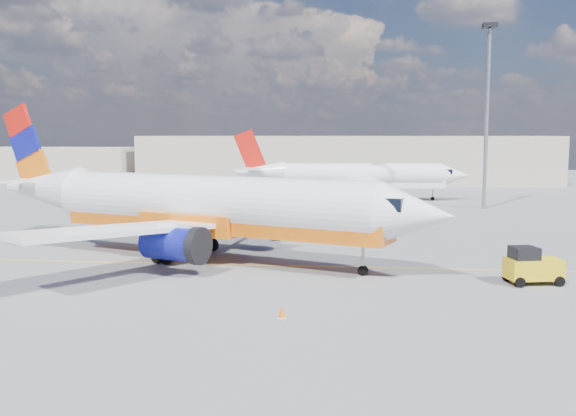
# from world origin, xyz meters

# --- Properties ---
(ground) EXTENTS (240.00, 240.00, 0.00)m
(ground) POSITION_xyz_m (0.00, 0.00, 0.00)
(ground) COLOR #5E5E63
(ground) RESTS_ON ground
(taxi_line) EXTENTS (70.00, 0.15, 0.01)m
(taxi_line) POSITION_xyz_m (0.00, 3.00, 0.01)
(taxi_line) COLOR yellow
(taxi_line) RESTS_ON ground
(terminal_main) EXTENTS (70.00, 14.00, 8.00)m
(terminal_main) POSITION_xyz_m (5.00, 75.00, 4.00)
(terminal_main) COLOR #B4AB9B
(terminal_main) RESTS_ON ground
(terminal_annex) EXTENTS (26.00, 10.00, 6.00)m
(terminal_annex) POSITION_xyz_m (-45.00, 72.00, 3.00)
(terminal_annex) COLOR #B4AB9B
(terminal_annex) RESTS_ON ground
(main_jet) EXTENTS (34.80, 26.32, 10.64)m
(main_jet) POSITION_xyz_m (-3.81, 4.85, 3.55)
(main_jet) COLOR white
(main_jet) RESTS_ON ground
(second_jet) EXTENTS (29.48, 23.29, 8.93)m
(second_jet) POSITION_xyz_m (6.65, 44.38, 2.98)
(second_jet) COLOR white
(second_jet) RESTS_ON ground
(gse_tug) EXTENTS (3.17, 2.33, 2.08)m
(gse_tug) POSITION_xyz_m (16.24, -0.50, 0.98)
(gse_tug) COLOR black
(gse_tug) RESTS_ON ground
(traffic_cone) EXTENTS (0.39, 0.39, 0.54)m
(traffic_cone) POSITION_xyz_m (3.26, -8.51, 0.26)
(traffic_cone) COLOR white
(traffic_cone) RESTS_ON ground
(floodlight_mast) EXTENTS (1.47, 1.47, 20.20)m
(floodlight_mast) POSITION_xyz_m (20.96, 36.50, 12.11)
(floodlight_mast) COLOR #9C9CA5
(floodlight_mast) RESTS_ON ground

